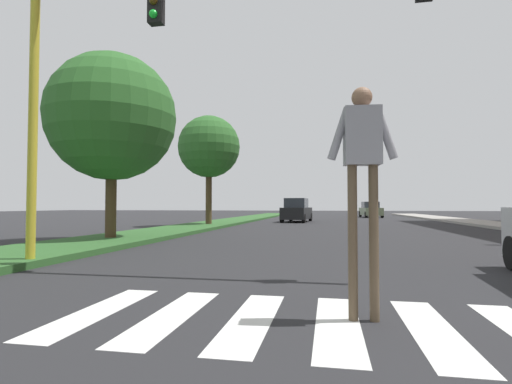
% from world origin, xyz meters
% --- Properties ---
extents(ground_plane, '(140.00, 140.00, 0.00)m').
position_xyz_m(ground_plane, '(0.00, 30.00, 0.00)').
color(ground_plane, '#262628').
extents(crosswalk, '(7.65, 2.20, 0.01)m').
position_xyz_m(crosswalk, '(0.00, 8.97, 0.00)').
color(crosswalk, silver).
rests_on(crosswalk, ground_plane).
extents(median_strip, '(2.99, 64.00, 0.15)m').
position_xyz_m(median_strip, '(-8.07, 28.00, 0.07)').
color(median_strip, '#2D5B28').
rests_on(median_strip, ground_plane).
extents(tree_mid, '(4.31, 4.31, 6.23)m').
position_xyz_m(tree_mid, '(-8.21, 16.84, 4.22)').
color(tree_mid, '#4C3823').
rests_on(tree_mid, median_strip).
extents(tree_far, '(3.64, 3.64, 6.37)m').
position_xyz_m(tree_far, '(-7.90, 26.73, 4.67)').
color(tree_far, '#4C3823').
rests_on(tree_far, median_strip).
extents(traffic_light_gantry, '(8.93, 0.30, 6.00)m').
position_xyz_m(traffic_light_gantry, '(-4.25, 11.71, 4.36)').
color(traffic_light_gantry, gold).
rests_on(traffic_light_gantry, median_strip).
extents(pedestrian_performer, '(0.75, 0.27, 2.49)m').
position_xyz_m(pedestrian_performer, '(-0.63, 9.14, 1.66)').
color(pedestrian_performer, brown).
rests_on(pedestrian_performer, ground_plane).
extents(sedan_midblock, '(2.14, 4.54, 1.76)m').
position_xyz_m(sedan_midblock, '(-3.32, 33.96, 0.81)').
color(sedan_midblock, black).
rests_on(sedan_midblock, ground_plane).
extents(sedan_distant, '(2.11, 4.64, 1.62)m').
position_xyz_m(sedan_distant, '(3.33, 46.89, 0.76)').
color(sedan_distant, gray).
rests_on(sedan_distant, ground_plane).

